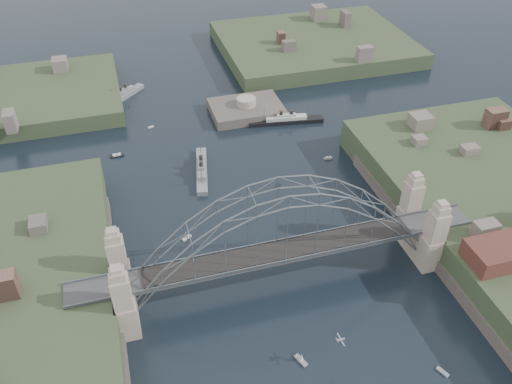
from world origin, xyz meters
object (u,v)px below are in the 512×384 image
object	(u,v)px
bridge	(282,237)
naval_cruiser_near	(202,170)
ocean_liner	(286,120)
fort_island	(246,115)
naval_cruiser_far	(124,95)

from	to	relation	value
bridge	naval_cruiser_near	xyz separation A→B (m)	(-7.92, 42.50, -11.37)
ocean_liner	fort_island	bearing A→B (deg)	138.64
fort_island	ocean_liner	world-z (taller)	fort_island
naval_cruiser_near	ocean_liner	size ratio (longest dim) A/B	0.90
fort_island	naval_cruiser_near	bearing A→B (deg)	-125.92
fort_island	naval_cruiser_near	size ratio (longest dim) A/B	1.07
fort_island	naval_cruiser_near	distance (m)	33.98
naval_cruiser_near	naval_cruiser_far	distance (m)	51.37
ocean_liner	naval_cruiser_far	bearing A→B (deg)	146.66
naval_cruiser_near	ocean_liner	bearing A→B (deg)	31.79
naval_cruiser_far	ocean_liner	xyz separation A→B (m)	(45.96, -30.23, -0.06)
bridge	naval_cruiser_far	bearing A→B (deg)	104.64
naval_cruiser_near	fort_island	bearing A→B (deg)	54.08
naval_cruiser_near	naval_cruiser_far	world-z (taller)	naval_cruiser_near
naval_cruiser_near	bridge	bearing A→B (deg)	-79.44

